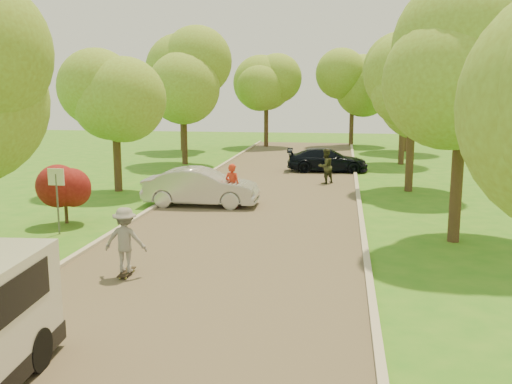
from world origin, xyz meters
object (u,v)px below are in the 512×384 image
Objects in this scene: skateboarder at (125,240)px; person_olive at (325,166)px; person_striped at (232,186)px; dark_sedan at (327,160)px; silver_sedan at (201,187)px; street_sign at (57,187)px; longboard at (127,272)px.

skateboarder is 0.95× the size of person_olive.
skateboarder is 0.93× the size of person_striped.
silver_sedan is at bearing 152.22° from dark_sedan.
skateboarder reaches higher than person_olive.
skateboarder is (-4.50, -19.65, 0.27)m from dark_sedan.
person_olive is at bearing 54.48° from street_sign.
skateboarder is (3.76, -3.72, -0.62)m from street_sign.
street_sign is at bearing 11.59° from person_olive.
person_striped is at bearing 46.49° from street_sign.
person_striped is (4.80, 5.06, -0.67)m from street_sign.
person_striped is (1.04, 8.77, 0.80)m from longboard.
street_sign is at bearing 66.30° from person_striped.
person_olive reaches higher than longboard.
longboard is 0.49× the size of person_striped.
longboard is at bearing 30.65° from person_olive.
street_sign is 0.47× the size of silver_sedan.
street_sign reaches higher than skateboarder.
dark_sedan is at bearing -105.94° from longboard.
longboard is (3.76, -3.72, -1.47)m from street_sign.
street_sign is 1.31× the size of skateboarder.
person_striped is (1.34, -0.22, 0.12)m from silver_sedan.
street_sign is 17.97m from dark_sedan.
street_sign reaches higher than longboard.
person_olive is (4.83, 6.33, 0.11)m from silver_sedan.
silver_sedan is 7.96m from person_olive.
silver_sedan is at bearing -91.15° from longboard.
skateboarder is at bearing 163.54° from dark_sedan.
dark_sedan is at bearing -132.46° from person_olive.
skateboarder is 15.98m from person_olive.
longboard is at bearing 163.54° from dark_sedan.
person_olive is at bearing -98.22° from person_striped.
street_sign reaches higher than dark_sedan.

